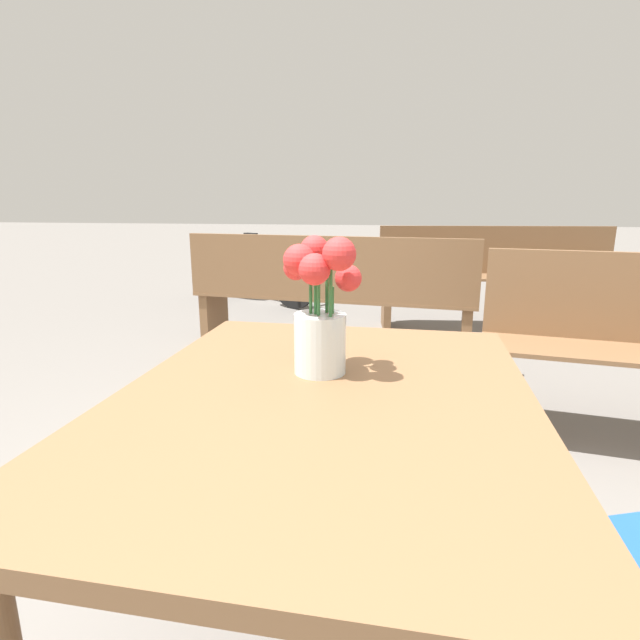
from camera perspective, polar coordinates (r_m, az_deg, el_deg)
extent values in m
cube|color=brown|center=(0.93, 0.45, -9.23)|extent=(0.79, 1.02, 0.03)
cylinder|color=brown|center=(1.54, -8.71, -14.58)|extent=(0.05, 0.05, 0.70)
cylinder|color=brown|center=(1.48, 16.34, -16.33)|extent=(0.05, 0.05, 0.70)
cylinder|color=silver|center=(1.01, 0.00, -2.69)|extent=(0.11, 0.11, 0.12)
cylinder|color=silver|center=(1.02, 0.00, -4.02)|extent=(0.09, 0.09, 0.07)
cylinder|color=#337038|center=(1.01, 1.41, -0.86)|extent=(0.01, 0.01, 0.17)
sphere|color=red|center=(0.99, 3.25, 4.80)|extent=(0.05, 0.05, 0.05)
cylinder|color=#337038|center=(1.01, 0.79, 0.89)|extent=(0.01, 0.01, 0.23)
sphere|color=red|center=(1.01, 2.11, 8.16)|extent=(0.04, 0.04, 0.04)
cylinder|color=#337038|center=(1.02, -0.25, 0.74)|extent=(0.01, 0.01, 0.22)
sphere|color=red|center=(1.02, -0.65, 8.05)|extent=(0.06, 0.06, 0.06)
cylinder|color=#337038|center=(1.01, -1.06, -0.25)|extent=(0.01, 0.01, 0.19)
sphere|color=red|center=(1.00, -2.78, 5.97)|extent=(0.05, 0.05, 0.05)
cylinder|color=#337038|center=(1.00, -0.51, 0.04)|extent=(0.01, 0.01, 0.20)
sphere|color=red|center=(0.97, -2.39, 6.86)|extent=(0.06, 0.06, 0.06)
cylinder|color=#337038|center=(0.99, -0.17, -0.45)|extent=(0.01, 0.01, 0.19)
sphere|color=red|center=(0.94, -0.63, 5.82)|extent=(0.06, 0.06, 0.06)
cylinder|color=#337038|center=(0.97, 0.97, 0.20)|extent=(0.01, 0.01, 0.22)
sphere|color=red|center=(0.93, 2.20, 7.55)|extent=(0.06, 0.06, 0.06)
cube|color=brown|center=(2.47, 19.03, -7.44)|extent=(0.11, 0.33, 0.43)
cube|color=brown|center=(3.34, 1.37, 2.74)|extent=(1.90, 0.59, 0.02)
cube|color=brown|center=(3.15, 0.67, 5.96)|extent=(1.86, 0.27, 0.40)
cube|color=brown|center=(3.70, -11.94, -0.04)|extent=(0.10, 0.33, 0.43)
cube|color=brown|center=(3.29, 16.30, -2.00)|extent=(0.10, 0.33, 0.43)
cube|color=brown|center=(4.41, 19.69, 4.64)|extent=(1.98, 0.54, 0.02)
cube|color=brown|center=(4.54, 19.34, 7.58)|extent=(1.95, 0.22, 0.40)
cube|color=brown|center=(4.79, 30.04, 1.51)|extent=(0.09, 0.33, 0.43)
cube|color=brown|center=(4.28, 7.59, 2.00)|extent=(0.09, 0.33, 0.43)
cylinder|color=black|center=(5.61, -9.74, 5.72)|extent=(0.54, 0.37, 0.62)
cylinder|color=black|center=(4.95, -3.09, 4.84)|extent=(0.54, 0.37, 0.62)
cube|color=maroon|center=(5.25, -6.68, 7.51)|extent=(0.70, 0.47, 0.03)
cylinder|color=maroon|center=(5.36, -7.89, 8.61)|extent=(0.02, 0.02, 0.19)
cube|color=black|center=(5.35, -7.92, 9.61)|extent=(0.17, 0.14, 0.04)
cube|color=maroon|center=(4.94, -3.52, 8.83)|extent=(0.27, 0.39, 0.02)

